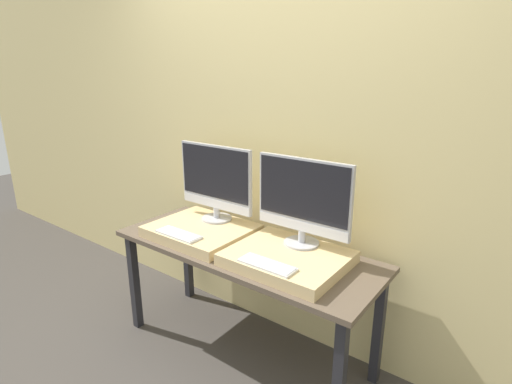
{
  "coord_description": "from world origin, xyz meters",
  "views": [
    {
      "loc": [
        1.33,
        -1.35,
        1.69
      ],
      "look_at": [
        0.0,
        0.42,
        1.02
      ],
      "focal_mm": 28.0,
      "sensor_mm": 36.0,
      "label": 1
    }
  ],
  "objects_px": {
    "monitor_right": "(303,199)",
    "keyboard_right": "(267,265)",
    "keyboard_left": "(179,234)",
    "monitor_left": "(216,181)"
  },
  "relations": [
    {
      "from": "keyboard_left",
      "to": "keyboard_right",
      "type": "height_order",
      "value": "same"
    },
    {
      "from": "keyboard_left",
      "to": "keyboard_right",
      "type": "distance_m",
      "value": 0.63
    },
    {
      "from": "keyboard_right",
      "to": "monitor_right",
      "type": "bearing_deg",
      "value": 90.0
    },
    {
      "from": "monitor_right",
      "to": "keyboard_right",
      "type": "bearing_deg",
      "value": -90.0
    },
    {
      "from": "monitor_right",
      "to": "monitor_left",
      "type": "bearing_deg",
      "value": 180.0
    },
    {
      "from": "keyboard_left",
      "to": "keyboard_right",
      "type": "bearing_deg",
      "value": 0.0
    },
    {
      "from": "monitor_left",
      "to": "keyboard_right",
      "type": "distance_m",
      "value": 0.75
    },
    {
      "from": "keyboard_left",
      "to": "keyboard_right",
      "type": "relative_size",
      "value": 1.0
    },
    {
      "from": "keyboard_left",
      "to": "monitor_right",
      "type": "height_order",
      "value": "monitor_right"
    },
    {
      "from": "keyboard_left",
      "to": "monitor_right",
      "type": "bearing_deg",
      "value": 27.32
    }
  ]
}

